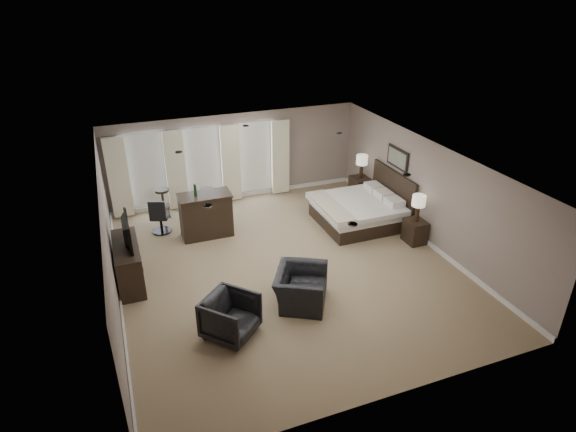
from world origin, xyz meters
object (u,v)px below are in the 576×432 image
object	(u,v)px
bar_counter	(206,215)
lamp_far	(361,167)
lamp_near	(418,208)
dresser	(128,264)
bar_stool_right	(207,200)
bar_stool_left	(163,203)
armchair_near	(301,282)
nightstand_far	(360,188)
tv	(125,242)
nightstand_near	(415,231)
armchair_far	(230,315)
desk_chair	(160,215)
bed	(357,200)

from	to	relation	value
bar_counter	lamp_far	bearing A→B (deg)	7.64
lamp_near	dresser	xyz separation A→B (m)	(-6.92, 0.71, -0.47)
bar_stool_right	lamp_far	bearing A→B (deg)	-8.66
bar_stool_left	armchair_near	bearing A→B (deg)	-67.70
dresser	bar_counter	bearing A→B (deg)	36.83
nightstand_far	bar_counter	world-z (taller)	bar_counter
dresser	tv	world-z (taller)	tv
bar_stool_right	nightstand_far	bearing A→B (deg)	-8.66
nightstand_near	dresser	xyz separation A→B (m)	(-6.92, 0.71, 0.18)
armchair_near	bar_stool_left	xyz separation A→B (m)	(-2.08, 5.07, -0.08)
armchair_far	dresser	bearing A→B (deg)	80.25
tv	bar_stool_left	size ratio (longest dim) A/B	1.29
nightstand_far	lamp_far	size ratio (longest dim) A/B	0.95
desk_chair	armchair_far	bearing A→B (deg)	118.38
lamp_far	armchair_far	bearing A→B (deg)	-138.42
nightstand_near	armchair_far	distance (m)	5.58
lamp_near	armchair_far	xyz separation A→B (m)	(-5.28, -1.79, -0.49)
lamp_near	bar_stool_left	distance (m)	6.88
armchair_far	bar_stool_left	distance (m)	5.54
armchair_far	desk_chair	bearing A→B (deg)	55.22
lamp_near	bar_counter	size ratio (longest dim) A/B	0.52
bed	nightstand_near	size ratio (longest dim) A/B	3.60
armchair_far	bar_counter	xyz separation A→B (m)	(0.42, 4.04, 0.13)
bed	bar_stool_left	world-z (taller)	bed
bar_stool_right	desk_chair	bearing A→B (deg)	-152.49
dresser	armchair_far	size ratio (longest dim) A/B	1.79
armchair_far	lamp_far	bearing A→B (deg)	-1.44
tv	bar_stool_right	size ratio (longest dim) A/B	1.44
bar_stool_left	nightstand_near	bearing A→B (deg)	-32.97
desk_chair	bar_stool_left	bearing A→B (deg)	-82.53
lamp_near	bar_stool_right	size ratio (longest dim) A/B	0.92
nightstand_near	tv	distance (m)	6.99
nightstand_near	lamp_far	distance (m)	2.99
nightstand_near	desk_chair	size ratio (longest dim) A/B	0.61
lamp_far	armchair_far	size ratio (longest dim) A/B	0.78
bed	lamp_far	xyz separation A→B (m)	(0.89, 1.45, 0.34)
armchair_far	bar_stool_right	size ratio (longest dim) A/B	1.21
lamp_far	bar_counter	bearing A→B (deg)	-172.36
lamp_near	bed	bearing A→B (deg)	121.54
desk_chair	lamp_near	bearing A→B (deg)	174.52
lamp_far	lamp_near	bearing A→B (deg)	-90.00
armchair_far	armchair_near	bearing A→B (deg)	-27.25
desk_chair	bar_counter	bearing A→B (deg)	171.09
armchair_far	bar_counter	size ratio (longest dim) A/B	0.68
nightstand_near	tv	world-z (taller)	tv
lamp_near	bar_counter	world-z (taller)	lamp_near
nightstand_near	armchair_far	xyz separation A→B (m)	(-5.28, -1.79, 0.16)
nightstand_far	armchair_far	distance (m)	7.06
armchair_far	desk_chair	xyz separation A→B (m)	(-0.67, 4.64, 0.04)
lamp_far	dresser	bearing A→B (deg)	-162.41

